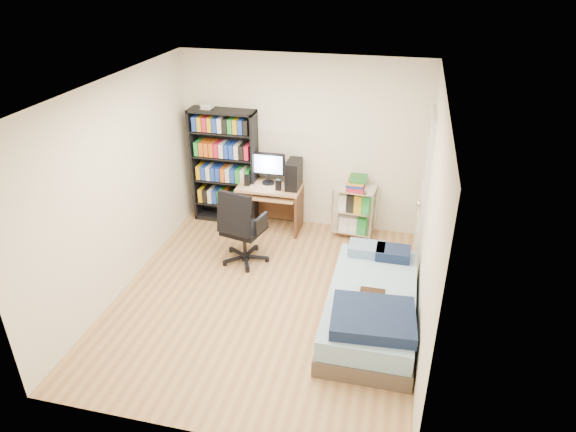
% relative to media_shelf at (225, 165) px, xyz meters
% --- Properties ---
extents(room, '(3.58, 4.08, 2.58)m').
position_rel_media_shelf_xyz_m(room, '(1.13, -1.84, 0.37)').
color(room, tan).
rests_on(room, ground).
extents(media_shelf, '(0.96, 0.32, 1.78)m').
position_rel_media_shelf_xyz_m(media_shelf, '(0.00, 0.00, 0.00)').
color(media_shelf, black).
rests_on(media_shelf, room).
extents(computer_desk, '(0.91, 0.53, 1.14)m').
position_rel_media_shelf_xyz_m(computer_desk, '(0.81, -0.10, -0.26)').
color(computer_desk, tan).
rests_on(computer_desk, room).
extents(office_chair, '(0.76, 0.76, 1.06)m').
position_rel_media_shelf_xyz_m(office_chair, '(0.62, -1.13, -0.54)').
color(office_chair, black).
rests_on(office_chair, room).
extents(wire_cart, '(0.61, 0.46, 0.92)m').
position_rel_media_shelf_xyz_m(wire_cart, '(1.95, -0.07, -0.27)').
color(wire_cart, white).
rests_on(wire_cart, room).
extents(bed, '(0.96, 1.92, 0.55)m').
position_rel_media_shelf_xyz_m(bed, '(2.38, -2.03, -0.64)').
color(bed, '#50443B').
rests_on(bed, room).
extents(door, '(0.12, 0.80, 2.00)m').
position_rel_media_shelf_xyz_m(door, '(2.85, -0.49, 0.12)').
color(door, silver).
rests_on(door, room).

